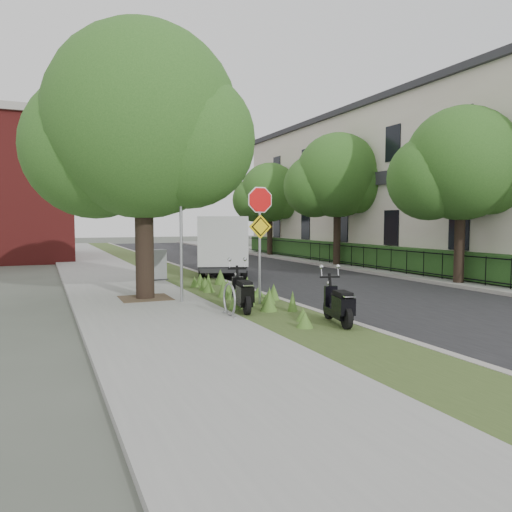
{
  "coord_description": "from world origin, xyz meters",
  "views": [
    {
      "loc": [
        -6.7,
        -11.39,
        2.33
      ],
      "look_at": [
        -0.96,
        1.87,
        1.3
      ],
      "focal_mm": 35.0,
      "sensor_mm": 36.0,
      "label": 1
    }
  ],
  "objects_px": {
    "scooter_near": "(243,297)",
    "scooter_far": "(340,308)",
    "sign_assembly": "(260,221)",
    "box_truck": "(223,243)",
    "utility_cabinet": "(155,265)"
  },
  "relations": [
    {
      "from": "sign_assembly",
      "to": "box_truck",
      "type": "bearing_deg",
      "value": 77.6
    },
    {
      "from": "sign_assembly",
      "to": "scooter_far",
      "type": "distance_m",
      "value": 3.67
    },
    {
      "from": "sign_assembly",
      "to": "scooter_near",
      "type": "distance_m",
      "value": 2.2
    },
    {
      "from": "scooter_near",
      "to": "utility_cabinet",
      "type": "bearing_deg",
      "value": 94.36
    },
    {
      "from": "sign_assembly",
      "to": "scooter_near",
      "type": "height_order",
      "value": "sign_assembly"
    },
    {
      "from": "scooter_near",
      "to": "scooter_far",
      "type": "distance_m",
      "value": 2.6
    },
    {
      "from": "sign_assembly",
      "to": "box_truck",
      "type": "xyz_separation_m",
      "value": [
        1.69,
        7.7,
        -0.94
      ]
    },
    {
      "from": "scooter_far",
      "to": "utility_cabinet",
      "type": "xyz_separation_m",
      "value": [
        -1.86,
        9.67,
        0.18
      ]
    },
    {
      "from": "scooter_far",
      "to": "sign_assembly",
      "type": "bearing_deg",
      "value": 98.36
    },
    {
      "from": "scooter_far",
      "to": "utility_cabinet",
      "type": "height_order",
      "value": "utility_cabinet"
    },
    {
      "from": "box_truck",
      "to": "utility_cabinet",
      "type": "height_order",
      "value": "box_truck"
    },
    {
      "from": "sign_assembly",
      "to": "scooter_far",
      "type": "relative_size",
      "value": 2.09
    },
    {
      "from": "scooter_near",
      "to": "scooter_far",
      "type": "xyz_separation_m",
      "value": [
        1.3,
        -2.26,
        -0.01
      ]
    },
    {
      "from": "sign_assembly",
      "to": "scooter_near",
      "type": "xyz_separation_m",
      "value": [
        -0.83,
        -0.88,
        -1.83
      ]
    },
    {
      "from": "sign_assembly",
      "to": "utility_cabinet",
      "type": "relative_size",
      "value": 2.85
    }
  ]
}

